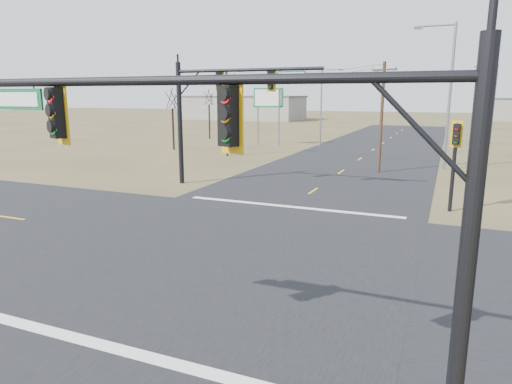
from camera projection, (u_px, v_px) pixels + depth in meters
The scene contains 17 objects.
ground at pixel (229, 250), 17.85m from camera, with size 320.00×320.00×0.00m, color brown.
road_ew at pixel (229, 249), 17.85m from camera, with size 160.00×14.00×0.02m, color black.
road_ns at pixel (229, 249), 17.85m from camera, with size 14.00×160.00×0.02m, color black.
stop_bar_near at pixel (92, 342), 11.09m from camera, with size 12.00×0.40×0.01m, color silver.
stop_bar_far at pixel (290, 207), 24.61m from camera, with size 12.00×0.40×0.01m, color silver.
mast_arm_near at pixel (239, 151), 8.06m from camera, with size 10.34×0.58×6.78m.
mast_arm_far at pixel (216, 98), 29.15m from camera, with size 9.92×0.54×8.04m.
pedestal_signal_ne at pixel (455, 146), 22.96m from camera, with size 0.63×0.55×4.71m.
utility_pole_near at pixel (382, 116), 34.80m from camera, with size 1.94×0.91×8.39m.
utility_pole_far at pixel (227, 111), 44.44m from camera, with size 2.05×0.24×8.39m.
highway_sign at pixel (268, 106), 54.27m from camera, with size 3.57×0.65×6.76m.
streetlight_a at pixel (447, 89), 35.98m from camera, with size 3.19×0.41×11.43m.
streetlight_b at pixel (492, 99), 55.98m from camera, with size 2.69×0.28×9.64m.
streetlight_c at pixel (323, 103), 52.44m from camera, with size 2.51×0.29×9.01m.
bare_tree_a at pixel (172, 98), 49.58m from camera, with size 2.93×2.93×7.09m.
bare_tree_b at pixel (209, 97), 62.19m from camera, with size 2.97×2.97×7.17m.
warehouse_left at pixel (244, 108), 113.60m from camera, with size 28.00×14.00×5.50m, color gray.
Camera 1 is at (7.60, -15.24, 5.92)m, focal length 32.00 mm.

